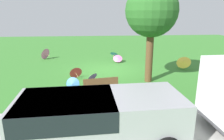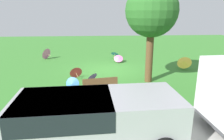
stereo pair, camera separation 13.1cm
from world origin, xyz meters
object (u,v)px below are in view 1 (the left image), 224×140
(van_dark, at_px, (95,117))
(parasol_red_1, at_px, (76,72))
(shade_tree, at_px, (152,12))
(parasol_blue_1, at_px, (114,53))
(parasol_pink_0, at_px, (118,58))
(park_bench, at_px, (100,86))
(parasol_red_0, at_px, (212,83))
(parasol_blue_2, at_px, (73,84))
(parasol_yellow_0, at_px, (184,62))
(parasol_purple_0, at_px, (91,77))
(parasol_pink_1, at_px, (45,54))

(van_dark, bearing_deg, parasol_red_1, -80.21)
(shade_tree, distance_m, parasol_blue_1, 7.14)
(parasol_pink_0, xyz_separation_m, parasol_red_1, (2.89, 3.53, -0.00))
(park_bench, relative_size, parasol_red_0, 2.41)
(parasol_blue_1, xyz_separation_m, parasol_blue_2, (2.77, 7.22, -0.03))
(parasol_blue_1, height_order, parasol_red_1, parasol_red_1)
(parasol_red_1, bearing_deg, shade_tree, 167.68)
(van_dark, height_order, parasol_blue_2, van_dark)
(park_bench, distance_m, parasol_red_0, 5.69)
(park_bench, distance_m, parasol_red_1, 3.07)
(shade_tree, bearing_deg, van_dark, 61.34)
(parasol_yellow_0, distance_m, parasol_purple_0, 6.47)
(park_bench, relative_size, parasol_blue_2, 2.32)
(van_dark, xyz_separation_m, parasol_pink_1, (4.05, -11.67, -0.45))
(parasol_purple_0, height_order, parasol_blue_2, parasol_blue_2)
(shade_tree, bearing_deg, parasol_pink_1, -41.23)
(parasol_blue_1, bearing_deg, parasol_pink_1, -0.39)
(parasol_yellow_0, bearing_deg, parasol_purple_0, 18.59)
(park_bench, bearing_deg, parasol_red_1, -63.48)
(parasol_yellow_0, xyz_separation_m, parasol_red_1, (7.05, 1.24, -0.18))
(park_bench, xyz_separation_m, parasol_red_1, (1.37, -2.75, -0.11))
(shade_tree, relative_size, parasol_red_1, 6.35)
(parasol_yellow_0, distance_m, parasol_red_1, 7.16)
(park_bench, relative_size, parasol_pink_0, 2.30)
(parasol_pink_1, bearing_deg, parasol_blue_2, 112.23)
(parasol_red_0, distance_m, parasol_pink_0, 7.13)
(van_dark, distance_m, parasol_blue_1, 11.76)
(van_dark, bearing_deg, parasol_yellow_0, -127.97)
(parasol_yellow_0, distance_m, parasol_red_0, 3.52)
(parasol_red_1, relative_size, parasol_blue_2, 1.15)
(parasol_red_1, bearing_deg, parasol_red_0, 162.14)
(parasol_red_0, xyz_separation_m, parasol_blue_2, (7.01, -0.29, 0.07))
(van_dark, xyz_separation_m, parasol_red_0, (-5.93, -4.12, -0.65))
(parasol_purple_0, bearing_deg, van_dark, 91.82)
(parasol_pink_0, xyz_separation_m, parasol_pink_1, (5.84, -1.75, 0.10))
(park_bench, relative_size, parasol_pink_1, 1.67)
(park_bench, height_order, parasol_pink_0, park_bench)
(parasol_pink_1, xyz_separation_m, parasol_red_1, (-2.95, 5.28, -0.10))
(parasol_blue_2, bearing_deg, parasol_pink_1, -67.77)
(shade_tree, height_order, parasol_pink_0, shade_tree)
(van_dark, xyz_separation_m, park_bench, (-0.27, -3.64, -0.45))
(parasol_purple_0, bearing_deg, parasol_blue_2, 52.07)
(parasol_purple_0, distance_m, parasol_blue_2, 1.47)
(parasol_red_1, bearing_deg, parasol_blue_1, -117.97)
(parasol_pink_1, relative_size, parasol_red_1, 1.21)
(parasol_pink_0, distance_m, parasol_blue_2, 6.22)
(parasol_red_0, bearing_deg, parasol_pink_0, -54.45)
(parasol_yellow_0, relative_size, parasol_red_0, 1.80)
(parasol_pink_1, distance_m, parasol_red_1, 6.05)
(van_dark, bearing_deg, parasol_blue_1, -98.24)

